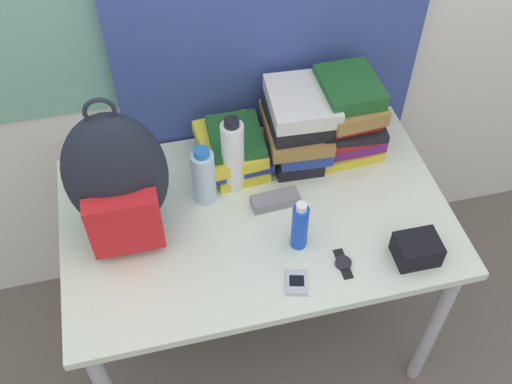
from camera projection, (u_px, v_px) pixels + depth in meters
desk at (256, 231)px, 1.94m from camera, size 1.20×0.75×0.75m
backpack at (117, 180)px, 1.67m from camera, size 0.29×0.22×0.50m
book_stack_left at (233, 149)px, 1.96m from camera, size 0.23×0.26×0.14m
book_stack_center at (298, 125)px, 1.94m from camera, size 0.23×0.28×0.25m
book_stack_right at (346, 116)px, 1.97m from camera, size 0.23×0.30×0.28m
water_bottle at (204, 176)px, 1.83m from camera, size 0.07×0.07×0.21m
sports_bottle at (233, 155)px, 1.85m from camera, size 0.07×0.07×0.28m
sunscreen_bottle at (300, 226)px, 1.72m from camera, size 0.05×0.05×0.18m
cell_phone at (297, 282)px, 1.69m from camera, size 0.08×0.09×0.02m
sunglasses_case at (275, 200)px, 1.88m from camera, size 0.15×0.06×0.04m
camera_pouch at (417, 249)px, 1.73m from camera, size 0.13×0.10×0.08m
wristwatch at (343, 263)px, 1.74m from camera, size 0.05×0.10×0.01m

